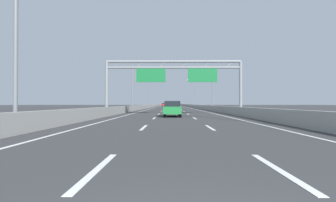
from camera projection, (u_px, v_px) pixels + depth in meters
ground_plane at (171, 107)px, 101.62m from camera, size 260.00×260.00×0.00m
lane_dash_left_0 at (97, 170)px, 5.15m from camera, size 0.16×3.00×0.01m
lane_dash_left_1 at (144, 127)px, 14.15m from camera, size 0.16×3.00×0.01m
lane_dash_left_2 at (154, 118)px, 23.15m from camera, size 0.16×3.00×0.01m
lane_dash_left_3 at (159, 114)px, 32.15m from camera, size 0.16×3.00×0.01m
lane_dash_left_4 at (161, 112)px, 41.15m from camera, size 0.16×3.00×0.01m
lane_dash_left_5 at (163, 110)px, 50.15m from camera, size 0.16×3.00×0.01m
lane_dash_left_6 at (164, 109)px, 59.14m from camera, size 0.16×3.00×0.01m
lane_dash_left_7 at (165, 108)px, 68.14m from camera, size 0.16×3.00×0.01m
lane_dash_left_8 at (166, 108)px, 77.14m from camera, size 0.16×3.00×0.01m
lane_dash_left_9 at (166, 107)px, 86.14m from camera, size 0.16×3.00×0.01m
lane_dash_left_10 at (167, 107)px, 95.14m from camera, size 0.16×3.00×0.01m
lane_dash_left_11 at (167, 107)px, 104.14m from camera, size 0.16×3.00×0.01m
lane_dash_left_12 at (167, 106)px, 113.14m from camera, size 0.16×3.00×0.01m
lane_dash_left_13 at (167, 106)px, 122.14m from camera, size 0.16×3.00×0.01m
lane_dash_left_14 at (168, 106)px, 131.14m from camera, size 0.16×3.00×0.01m
lane_dash_left_15 at (168, 106)px, 140.14m from camera, size 0.16×3.00×0.01m
lane_dash_left_16 at (168, 106)px, 149.14m from camera, size 0.16×3.00×0.01m
lane_dash_left_17 at (168, 106)px, 158.14m from camera, size 0.16×3.00×0.01m
lane_dash_right_0 at (279, 170)px, 5.11m from camera, size 0.16×3.00×0.01m
lane_dash_right_1 at (210, 128)px, 14.11m from camera, size 0.16×3.00×0.01m
lane_dash_right_2 at (195, 118)px, 23.11m from camera, size 0.16×3.00×0.01m
lane_dash_right_3 at (188, 114)px, 32.11m from camera, size 0.16×3.00×0.01m
lane_dash_right_4 at (184, 112)px, 41.11m from camera, size 0.16×3.00×0.01m
lane_dash_right_5 at (182, 110)px, 50.11m from camera, size 0.16×3.00×0.01m
lane_dash_right_6 at (180, 109)px, 59.11m from camera, size 0.16×3.00×0.01m
lane_dash_right_7 at (179, 108)px, 68.11m from camera, size 0.16×3.00×0.01m
lane_dash_right_8 at (178, 108)px, 77.11m from camera, size 0.16×3.00×0.01m
lane_dash_right_9 at (177, 107)px, 86.11m from camera, size 0.16×3.00×0.01m
lane_dash_right_10 at (176, 107)px, 95.11m from camera, size 0.16×3.00×0.01m
lane_dash_right_11 at (176, 107)px, 104.10m from camera, size 0.16×3.00×0.01m
lane_dash_right_12 at (175, 106)px, 113.10m from camera, size 0.16×3.00×0.01m
lane_dash_right_13 at (175, 106)px, 122.10m from camera, size 0.16×3.00×0.01m
lane_dash_right_14 at (175, 106)px, 131.10m from camera, size 0.16×3.00×0.01m
lane_dash_right_15 at (175, 106)px, 140.10m from camera, size 0.16×3.00×0.01m
lane_dash_right_16 at (174, 106)px, 149.10m from camera, size 0.16×3.00×0.01m
lane_dash_right_17 at (174, 106)px, 158.10m from camera, size 0.16×3.00×0.01m
edge_line_left at (156, 107)px, 89.68m from camera, size 0.16×176.00×0.01m
edge_line_right at (187, 107)px, 89.57m from camera, size 0.16×176.00×0.01m
barrier_left at (155, 105)px, 111.70m from camera, size 0.45×220.00×0.95m
barrier_right at (187, 105)px, 111.56m from camera, size 0.45×220.00×0.95m
sign_gantry at (174, 73)px, 30.19m from camera, size 15.96×0.36×6.36m
streetlamp_left_near at (21, 18)px, 12.33m from camera, size 2.58×0.28×9.50m
streetlamp_left_mid at (133, 82)px, 49.74m from camera, size 2.58×0.28×9.50m
streetlamp_right_mid at (211, 82)px, 49.59m from camera, size 2.58×0.28×9.50m
streetlamp_left_far at (149, 91)px, 87.15m from camera, size 2.58×0.28×9.50m
streetlamp_right_far at (194, 91)px, 87.00m from camera, size 2.58×0.28×9.50m
green_car at (172, 109)px, 25.86m from camera, size 1.71×4.50×1.55m
black_car at (171, 105)px, 113.10m from camera, size 1.71×4.20×1.50m
red_car at (164, 105)px, 125.87m from camera, size 1.88×4.50×1.51m
blue_car at (171, 105)px, 128.35m from camera, size 1.80×4.25×1.46m
white_car at (172, 106)px, 54.20m from camera, size 1.80×4.23×1.47m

